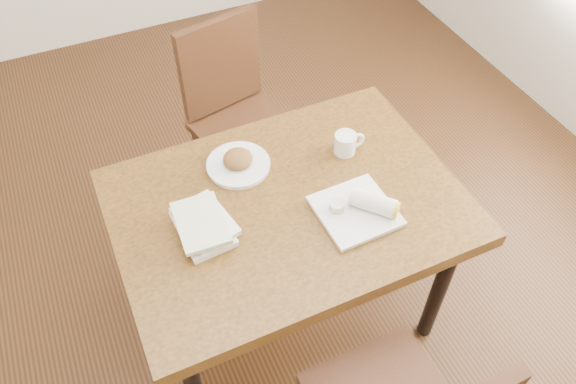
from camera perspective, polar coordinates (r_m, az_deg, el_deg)
name	(u,v)px	position (r m, az deg, el deg)	size (l,w,h in m)	color
ground	(288,311)	(2.57, 0.00, -12.00)	(4.00, 5.00, 0.01)	#472814
table	(288,216)	(2.01, 0.00, -2.49)	(1.20, 0.86, 0.75)	brown
chair_far	(236,109)	(2.62, -5.28, 8.42)	(0.50, 0.50, 0.95)	#412312
plate_scone	(238,163)	(2.05, -5.08, 2.97)	(0.23, 0.23, 0.07)	white
coffee_mug	(346,143)	(2.10, 5.92, 4.99)	(0.12, 0.08, 0.08)	white
plate_burrito	(361,208)	(1.91, 7.42, -1.66)	(0.26, 0.26, 0.08)	white
book_stack	(203,225)	(1.86, -8.62, -3.30)	(0.20, 0.25, 0.06)	white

